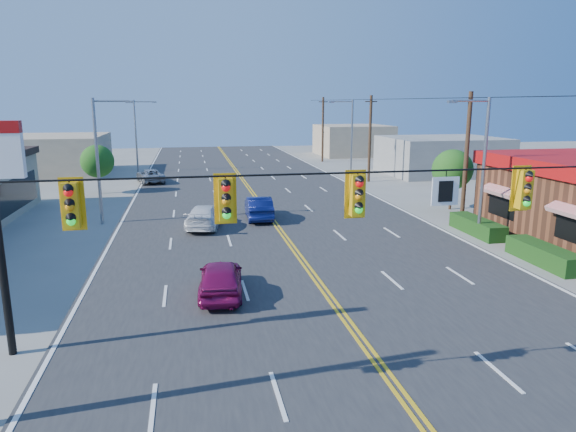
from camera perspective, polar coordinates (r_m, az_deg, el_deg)
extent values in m
plane|color=gray|center=(15.35, 11.54, -17.92)|extent=(160.00, 160.00, 0.00)
cube|color=#2D2D30|center=(33.49, -1.54, -0.76)|extent=(20.00, 120.00, 0.06)
cylinder|color=black|center=(13.38, 12.66, 4.86)|extent=(24.00, 0.05, 0.05)
cube|color=white|center=(13.99, 17.07, 2.65)|extent=(0.75, 0.04, 0.75)
cube|color=#D89E0C|center=(12.65, -22.95, 1.10)|extent=(0.55, 0.34, 1.25)
cube|color=#D89E0C|center=(12.39, -6.93, 1.79)|extent=(0.55, 0.34, 1.25)
cube|color=#D89E0C|center=(13.04, 7.69, 2.30)|extent=(0.55, 0.34, 1.25)
cube|color=#D89E0C|center=(15.20, 24.75, 2.71)|extent=(0.55, 0.34, 1.25)
cube|color=#194214|center=(30.33, 23.16, -2.38)|extent=(1.20, 9.00, 0.90)
cylinder|color=black|center=(17.75, -29.22, -4.52)|extent=(0.24, 0.24, 6.00)
cylinder|color=gray|center=(31.06, 20.91, 4.82)|extent=(0.20, 0.20, 8.00)
cylinder|color=gray|center=(30.27, 19.66, 11.96)|extent=(2.20, 0.12, 0.12)
cube|color=gray|center=(29.73, 17.79, 12.00)|extent=(0.50, 0.25, 0.15)
cylinder|color=gray|center=(52.88, 7.09, 8.38)|extent=(0.20, 0.20, 8.00)
cylinder|color=gray|center=(52.42, 6.04, 12.53)|extent=(2.20, 0.12, 0.12)
cube|color=gray|center=(52.11, 4.85, 12.50)|extent=(0.50, 0.25, 0.15)
cylinder|color=gray|center=(34.82, -20.40, 5.61)|extent=(0.20, 0.20, 8.00)
cylinder|color=gray|center=(34.46, -19.05, 11.99)|extent=(2.20, 0.12, 0.12)
cube|color=gray|center=(34.33, -17.18, 12.03)|extent=(0.50, 0.25, 0.15)
cylinder|color=gray|center=(60.53, -16.54, 8.48)|extent=(0.20, 0.20, 8.00)
cylinder|color=gray|center=(60.33, -15.71, 12.13)|extent=(2.20, 0.12, 0.12)
cube|color=gray|center=(60.25, -14.64, 12.14)|extent=(0.50, 0.25, 0.15)
cylinder|color=#47301E|center=(35.06, 19.19, 6.07)|extent=(0.28, 0.28, 8.40)
cylinder|color=#47301E|center=(51.37, 9.08, 8.43)|extent=(0.28, 0.28, 8.40)
cylinder|color=#47301E|center=(68.53, 3.89, 9.54)|extent=(0.28, 0.28, 8.40)
cylinder|color=#47301E|center=(39.57, 17.62, 2.22)|extent=(0.20, 0.20, 2.10)
sphere|color=#235B19|center=(39.30, 17.80, 4.93)|extent=(2.94, 2.94, 2.94)
cylinder|color=#47301E|center=(47.26, -20.26, 3.56)|extent=(0.20, 0.20, 2.00)
sphere|color=#235B19|center=(47.04, -20.42, 5.73)|extent=(2.80, 2.80, 2.80)
cube|color=gray|center=(59.16, 16.68, 6.44)|extent=(12.00, 10.00, 4.00)
cube|color=tan|center=(62.17, -24.75, 6.18)|extent=(11.00, 12.00, 4.20)
cube|color=tan|center=(78.24, 7.22, 8.36)|extent=(10.00, 10.00, 4.40)
imported|color=maroon|center=(21.07, -7.48, -6.96)|extent=(2.09, 4.41, 1.46)
imported|color=#0E1652|center=(34.48, -3.28, 0.85)|extent=(1.80, 4.68, 1.52)
imported|color=white|center=(32.51, -9.20, -0.12)|extent=(2.92, 5.12, 1.40)
imported|color=#A5A6AA|center=(52.05, -15.05, 4.28)|extent=(3.20, 5.10, 1.31)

